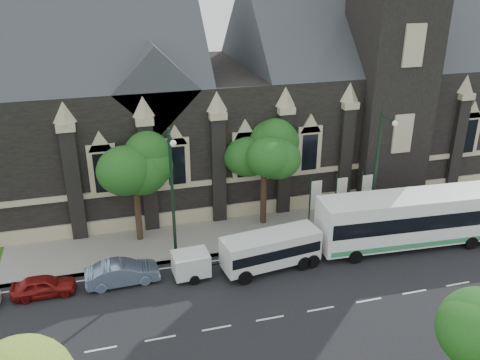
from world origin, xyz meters
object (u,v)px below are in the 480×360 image
object	(u,v)px
street_lamp_mid	(173,190)
banner_flag_right	(364,192)
banner_flag_left	(314,198)
shuttle_bus	(271,249)
tree_walk_left	(137,163)
car_far_red	(43,286)
box_trailer	(191,264)
street_lamp_near	(378,167)
tour_coach	(412,218)
banner_flag_center	(339,195)
tree_walk_right	(266,149)
sedan	(122,273)

from	to	relation	value
street_lamp_mid	banner_flag_right	distance (m)	14.67
banner_flag_left	shuttle_bus	distance (m)	6.36
tree_walk_left	shuttle_bus	bearing A→B (deg)	-38.63
car_far_red	box_trailer	bearing A→B (deg)	-92.84
banner_flag_left	street_lamp_near	bearing A→B (deg)	-27.18
banner_flag_left	banner_flag_right	xyz separation A→B (m)	(4.00, 0.00, 0.00)
banner_flag_left	tree_walk_left	bearing A→B (deg)	171.98
street_lamp_mid	shuttle_bus	size ratio (longest dim) A/B	1.40
street_lamp_near	box_trailer	distance (m)	14.17
tour_coach	street_lamp_mid	bearing A→B (deg)	175.63
street_lamp_near	tour_coach	xyz separation A→B (m)	(1.70, -2.19, -3.07)
street_lamp_near	banner_flag_center	distance (m)	3.74
tree_walk_left	street_lamp_mid	size ratio (longest dim) A/B	0.85
banner_flag_left	shuttle_bus	bearing A→B (deg)	-137.44
tree_walk_left	car_far_red	distance (m)	9.53
tree_walk_left	tour_coach	world-z (taller)	tree_walk_left
street_lamp_near	banner_flag_right	xyz separation A→B (m)	(0.29, 1.91, -2.73)
street_lamp_mid	tour_coach	size ratio (longest dim) A/B	0.69
street_lamp_mid	box_trailer	world-z (taller)	street_lamp_mid
car_far_red	banner_flag_right	bearing A→B (deg)	-80.76
street_lamp_near	street_lamp_mid	xyz separation A→B (m)	(-14.00, 0.00, 0.00)
tree_walk_right	tour_coach	distance (m)	10.96
street_lamp_near	tree_walk_right	bearing A→B (deg)	151.94
tree_walk_right	tour_coach	bearing A→B (deg)	-34.36
street_lamp_mid	banner_flag_right	bearing A→B (deg)	7.60
banner_flag_center	tour_coach	xyz separation A→B (m)	(3.42, -4.09, -0.34)
tree_walk_right	banner_flag_right	bearing A→B (deg)	-13.60
banner_flag_right	tour_coach	xyz separation A→B (m)	(1.42, -4.09, -0.34)
banner_flag_center	sedan	world-z (taller)	banner_flag_center
tree_walk_right	banner_flag_left	distance (m)	4.92
tree_walk_left	box_trailer	size ratio (longest dim) A/B	2.40
street_lamp_near	box_trailer	world-z (taller)	street_lamp_near
banner_flag_center	sedan	distance (m)	16.24
shuttle_bus	sedan	xyz separation A→B (m)	(-9.16, 0.85, -0.68)
banner_flag_center	car_far_red	size ratio (longest dim) A/B	1.10
banner_flag_left	banner_flag_center	size ratio (longest dim) A/B	1.00
street_lamp_mid	car_far_red	size ratio (longest dim) A/B	2.48
street_lamp_near	banner_flag_right	world-z (taller)	street_lamp_near
sedan	street_lamp_mid	bearing A→B (deg)	-69.01
tree_walk_left	tour_coach	xyz separation A→B (m)	(17.50, -5.80, -3.69)
banner_flag_left	box_trailer	bearing A→B (deg)	-158.03
tree_walk_right	banner_flag_center	world-z (taller)	tree_walk_right
banner_flag_left	banner_flag_center	xyz separation A→B (m)	(2.00, 0.00, 0.00)
car_far_red	banner_flag_center	bearing A→B (deg)	-79.92
shuttle_bus	box_trailer	size ratio (longest dim) A/B	2.02
banner_flag_right	car_far_red	xyz separation A→B (m)	(-22.30, -3.39, -1.76)
box_trailer	car_far_red	world-z (taller)	box_trailer
banner_flag_left	tour_coach	bearing A→B (deg)	-37.08
shuttle_bus	car_far_red	world-z (taller)	shuttle_bus
car_far_red	street_lamp_near	bearing A→B (deg)	-85.55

